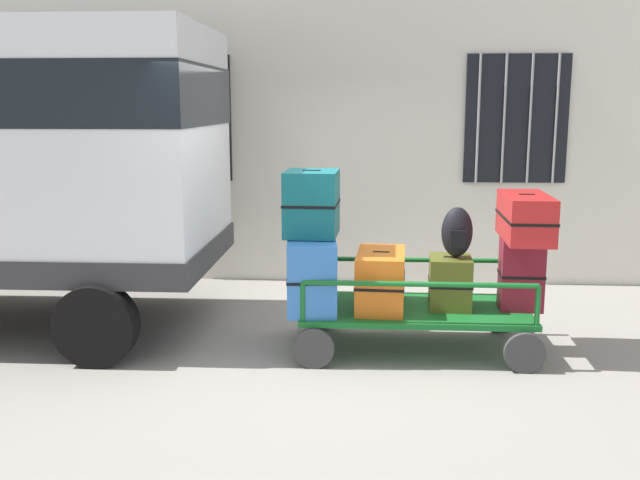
# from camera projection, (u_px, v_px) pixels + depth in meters

# --- Properties ---
(ground_plane) EXTENTS (40.00, 40.00, 0.00)m
(ground_plane) POSITION_uv_depth(u_px,v_px,m) (316.00, 347.00, 6.52)
(ground_plane) COLOR gray
(building_wall) EXTENTS (12.00, 0.38, 5.00)m
(building_wall) POSITION_uv_depth(u_px,v_px,m) (331.00, 77.00, 8.66)
(building_wall) COLOR silver
(building_wall) RESTS_ON ground
(luggage_cart) EXTENTS (2.07, 1.12, 0.39)m
(luggage_cart) POSITION_uv_depth(u_px,v_px,m) (414.00, 314.00, 6.42)
(luggage_cart) COLOR #146023
(luggage_cart) RESTS_ON ground
(cart_railing) EXTENTS (1.97, 0.99, 0.35)m
(cart_railing) POSITION_uv_depth(u_px,v_px,m) (415.00, 276.00, 6.35)
(cart_railing) COLOR #146023
(cart_railing) RESTS_ON luggage_cart
(suitcase_left_bottom) EXTENTS (0.50, 0.93, 0.64)m
(suitcase_left_bottom) POSITION_uv_depth(u_px,v_px,m) (311.00, 272.00, 6.37)
(suitcase_left_bottom) COLOR #3372C6
(suitcase_left_bottom) RESTS_ON luggage_cart
(suitcase_left_middle) EXTENTS (0.49, 0.58, 0.58)m
(suitcase_left_middle) POSITION_uv_depth(u_px,v_px,m) (312.00, 203.00, 6.32)
(suitcase_left_middle) COLOR #0F5960
(suitcase_left_middle) RESTS_ON suitcase_left_bottom
(suitcase_midleft_bottom) EXTENTS (0.47, 0.78, 0.51)m
(suitcase_midleft_bottom) POSITION_uv_depth(u_px,v_px,m) (381.00, 280.00, 6.35)
(suitcase_midleft_bottom) COLOR orange
(suitcase_midleft_bottom) RESTS_ON luggage_cart
(suitcase_center_bottom) EXTENTS (0.40, 0.46, 0.46)m
(suitcase_center_bottom) POSITION_uv_depth(u_px,v_px,m) (450.00, 282.00, 6.37)
(suitcase_center_bottom) COLOR #4C5119
(suitcase_center_bottom) RESTS_ON luggage_cart
(suitcase_midright_bottom) EXTENTS (0.39, 0.32, 0.63)m
(suitcase_midright_bottom) POSITION_uv_depth(u_px,v_px,m) (521.00, 274.00, 6.30)
(suitcase_midright_bottom) COLOR maroon
(suitcase_midright_bottom) RESTS_ON luggage_cart
(suitcase_midright_middle) EXTENTS (0.41, 0.88, 0.40)m
(suitcase_midright_middle) POSITION_uv_depth(u_px,v_px,m) (525.00, 217.00, 6.16)
(suitcase_midright_middle) COLOR #B21E1E
(suitcase_midright_middle) RESTS_ON suitcase_midright_bottom
(backpack) EXTENTS (0.27, 0.22, 0.44)m
(backpack) POSITION_uv_depth(u_px,v_px,m) (457.00, 232.00, 6.26)
(backpack) COLOR black
(backpack) RESTS_ON suitcase_center_bottom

